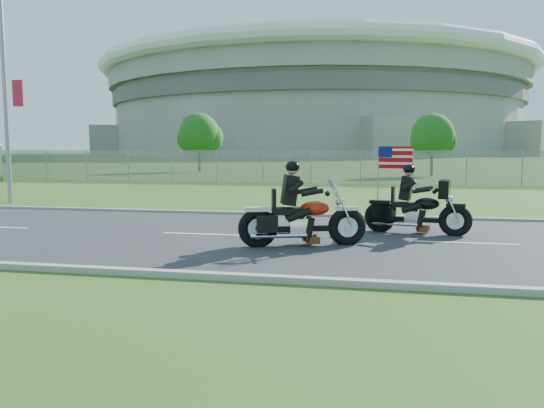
# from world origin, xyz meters

# --- Properties ---
(ground) EXTENTS (420.00, 420.00, 0.00)m
(ground) POSITION_xyz_m (0.00, 0.00, 0.00)
(ground) COLOR #204F18
(ground) RESTS_ON ground
(road) EXTENTS (120.00, 8.00, 0.04)m
(road) POSITION_xyz_m (0.00, 0.00, 0.02)
(road) COLOR #28282B
(road) RESTS_ON ground
(curb_north) EXTENTS (120.00, 0.18, 0.12)m
(curb_north) POSITION_xyz_m (0.00, 4.05, 0.05)
(curb_north) COLOR #9E9B93
(curb_north) RESTS_ON ground
(curb_south) EXTENTS (120.00, 0.18, 0.12)m
(curb_south) POSITION_xyz_m (0.00, -4.05, 0.05)
(curb_south) COLOR #9E9B93
(curb_south) RESTS_ON ground
(fence) EXTENTS (60.00, 0.03, 2.00)m
(fence) POSITION_xyz_m (-5.00, 20.00, 1.00)
(fence) COLOR gray
(fence) RESTS_ON ground
(stadium) EXTENTS (140.40, 140.40, 29.20)m
(stadium) POSITION_xyz_m (-20.00, 170.00, 15.58)
(stadium) COLOR #A3A099
(stadium) RESTS_ON ground
(streetlight) EXTENTS (0.90, 2.46, 10.00)m
(streetlight) POSITION_xyz_m (-11.98, 6.22, 5.64)
(streetlight) COLOR gray
(streetlight) RESTS_ON ground
(tree_fence_near) EXTENTS (3.52, 3.28, 4.75)m
(tree_fence_near) POSITION_xyz_m (6.04, 30.04, 2.97)
(tree_fence_near) COLOR #382316
(tree_fence_near) RESTS_ON ground
(tree_fence_mid) EXTENTS (3.96, 3.69, 5.30)m
(tree_fence_mid) POSITION_xyz_m (-13.95, 34.04, 3.30)
(tree_fence_mid) COLOR #382316
(tree_fence_mid) RESTS_ON ground
(motorcycle_lead) EXTENTS (2.70, 1.26, 1.88)m
(motorcycle_lead) POSITION_xyz_m (0.46, -1.01, 0.59)
(motorcycle_lead) COLOR black
(motorcycle_lead) RESTS_ON ground
(motorcycle_follow) EXTENTS (2.57, 1.03, 2.16)m
(motorcycle_follow) POSITION_xyz_m (2.99, 1.17, 0.59)
(motorcycle_follow) COLOR black
(motorcycle_follow) RESTS_ON ground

